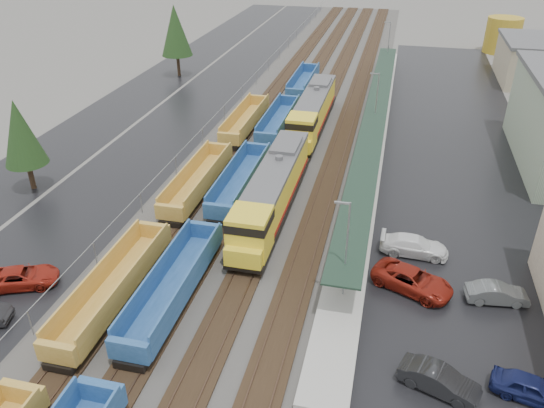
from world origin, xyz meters
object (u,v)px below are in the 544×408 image
Objects in this scene: parked_car_east_c at (414,246)px; storage_tank at (503,35)px; parked_car_east_d at (532,389)px; parked_car_east_e at (497,294)px; well_string_blue at (213,225)px; parked_car_west_c at (21,277)px; locomotive_lead at (272,192)px; locomotive_trail at (312,112)px; well_string_yellow at (114,287)px; parked_car_east_b at (412,280)px; parked_car_east_a at (439,380)px.

storage_tank is at bearing -10.90° from parked_car_east_c.
parked_car_east_d is (-8.83, -84.40, -2.41)m from storage_tank.
well_string_blue is at bearing 73.70° from parked_car_east_e.
parked_car_east_d is at bearing -27.07° from well_string_blue.
parked_car_west_c is at bearing 92.50° from parked_car_east_e.
parked_car_east_c is (12.30, -3.04, -1.67)m from locomotive_lead.
well_string_yellow is (-8.00, -34.69, -1.28)m from locomotive_trail.
parked_car_east_b is at bearing -100.34° from parked_car_west_c.
well_string_blue is at bearing 103.05° from parked_car_east_b.
storage_tank reaches higher than parked_car_east_a.
parked_car_west_c is (-11.43, -9.36, -0.46)m from well_string_blue.
parked_car_east_c is at bearing 40.26° from parked_car_east_d.
locomotive_trail is at bearing -120.24° from storage_tank.
parked_car_east_c reaches higher than parked_car_east_d.
parked_car_east_a is at bearing -145.92° from parked_car_east_b.
parked_car_east_b is at bearing 179.94° from parked_car_east_c.
parked_car_east_b is at bearing 16.68° from well_string_yellow.
parked_car_east_a is at bearing 110.57° from parked_car_east_d.
parked_car_east_d is at bearing -117.73° from parked_car_east_b.
parked_car_west_c is 33.94m from parked_car_east_e.
well_string_blue is at bearing 66.67° from well_string_yellow.
parked_car_east_e is (21.95, -3.26, -0.48)m from well_string_blue.
parked_car_east_a is 1.06× the size of parked_car_east_d.
storage_tank reaches higher than well_string_yellow.
well_string_yellow is (-8.00, -13.69, -1.28)m from locomotive_lead.
locomotive_trail reaches higher than parked_car_east_d.
parked_car_east_d is (22.78, -11.64, -0.44)m from well_string_blue.
locomotive_trail reaches higher than parked_car_east_b.
parked_car_east_e is at bearing -8.46° from well_string_blue.
locomotive_trail is 41.57m from parked_car_east_d.
parked_car_east_c is (-1.45, 13.60, 0.01)m from parked_car_east_a.
parked_car_east_b is at bearing -11.25° from well_string_blue.
parked_car_east_b reaches higher than parked_car_east_a.
parked_car_east_c is 1.25× the size of parked_car_east_e.
locomotive_lead is 3.89× the size of parked_car_west_c.
well_string_blue reaches higher than well_string_yellow.
parked_car_east_a reaches higher than parked_car_east_d.
parked_car_east_d is 1.02× the size of parked_car_east_e.
well_string_blue is 14.78m from parked_car_west_c.
well_string_yellow is 7.45m from parked_car_west_c.
storage_tank is 92.75m from parked_car_west_c.
well_string_blue is 21.57m from parked_car_east_a.
storage_tank is 1.45× the size of parked_car_east_d.
well_string_yellow reaches higher than parked_car_east_c.
parked_car_west_c is 0.90× the size of parked_car_east_b.
storage_tank is 86.15m from parked_car_east_a.
parked_car_east_b is (16.20, -3.22, -0.37)m from well_string_blue.
well_string_yellow reaches higher than parked_car_east_a.
parked_car_west_c is 1.13× the size of parked_car_east_a.
locomotive_trail reaches higher than well_string_blue.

